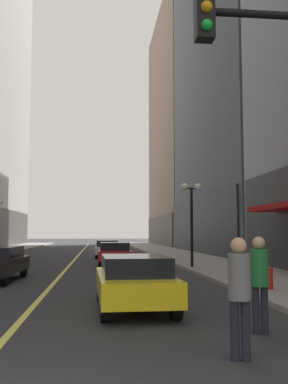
# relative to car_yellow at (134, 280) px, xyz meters

# --- Properties ---
(ground_plane) EXTENTS (200.00, 200.00, 0.00)m
(ground_plane) POSITION_rel_car_yellow_xyz_m (-2.53, 27.88, -0.72)
(ground_plane) COLOR #2D2D30
(sidewalk_right) EXTENTS (4.50, 78.00, 0.15)m
(sidewalk_right) POSITION_rel_car_yellow_xyz_m (5.72, 27.88, -0.64)
(sidewalk_right) COLOR gray
(sidewalk_right) RESTS_ON ground
(lane_centre_stripe) EXTENTS (0.16, 70.00, 0.01)m
(lane_centre_stripe) POSITION_rel_car_yellow_xyz_m (-2.53, 27.88, -0.71)
(lane_centre_stripe) COLOR #E5D64C
(lane_centre_stripe) RESTS_ON ground
(building_right_far) EXTENTS (13.26, 26.00, 35.48)m
(building_right_far) POSITION_rel_car_yellow_xyz_m (14.50, 52.88, 16.95)
(building_right_far) COLOR gray
(building_right_far) RESTS_ON ground
(car_yellow) EXTENTS (1.87, 4.34, 1.32)m
(car_yellow) POSITION_rel_car_yellow_xyz_m (0.00, 0.00, 0.00)
(car_yellow) COLOR yellow
(car_yellow) RESTS_ON ground
(car_red) EXTENTS (1.92, 4.18, 1.32)m
(car_red) POSITION_rel_car_yellow_xyz_m (0.06, 14.89, 0.00)
(car_red) COLOR #B21919
(car_red) RESTS_ON ground
(car_white) EXTENTS (1.86, 4.16, 1.32)m
(car_white) POSITION_rel_car_yellow_xyz_m (-0.20, 22.18, -0.00)
(car_white) COLOR silver
(car_white) RESTS_ON ground
(pedestrian_in_grey_suit) EXTENTS (0.39, 0.39, 1.82)m
(pedestrian_in_grey_suit) POSITION_rel_car_yellow_xyz_m (1.23, -4.47, 0.35)
(pedestrian_in_grey_suit) COLOR black
(pedestrian_in_grey_suit) RESTS_ON ground
(pedestrian_in_green_parka) EXTENTS (0.41, 0.41, 1.82)m
(pedestrian_in_green_parka) POSITION_rel_car_yellow_xyz_m (2.15, -2.84, 0.35)
(pedestrian_in_green_parka) COLOR black
(pedestrian_in_green_parka) RESTS_ON ground
(street_lamp_right_mid) EXTENTS (1.06, 0.36, 4.43)m
(street_lamp_right_mid) POSITION_rel_car_yellow_xyz_m (3.87, 11.17, 2.54)
(street_lamp_right_mid) COLOR black
(street_lamp_right_mid) RESTS_ON ground
(fire_hydrant_right) EXTENTS (0.28, 0.28, 0.80)m
(fire_hydrant_right) POSITION_rel_car_yellow_xyz_m (4.37, 2.32, -0.32)
(fire_hydrant_right) COLOR red
(fire_hydrant_right) RESTS_ON ground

